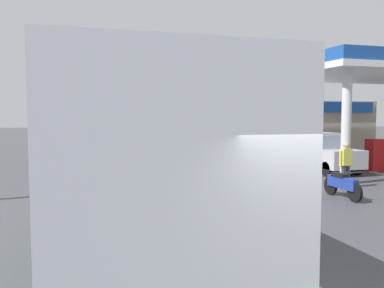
# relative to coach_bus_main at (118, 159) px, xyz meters

# --- Properties ---
(ground) EXTENTS (120.00, 120.00, 0.00)m
(ground) POSITION_rel_coach_bus_main_xyz_m (1.67, 15.14, -1.72)
(ground) COLOR #424247
(lane_divider_stripe) EXTENTS (0.16, 50.00, 0.01)m
(lane_divider_stripe) POSITION_rel_coach_bus_main_xyz_m (1.67, 10.14, -1.72)
(lane_divider_stripe) COLOR #D8CC4C
(lane_divider_stripe) RESTS_ON ground
(coach_bus_main) EXTENTS (2.60, 11.04, 3.69)m
(coach_bus_main) POSITION_rel_coach_bus_main_xyz_m (0.00, 0.00, 0.00)
(coach_bus_main) COLOR silver
(coach_bus_main) RESTS_ON ground
(gas_station_roadside) EXTENTS (9.10, 11.95, 5.10)m
(gas_station_roadside) POSITION_rel_coach_bus_main_xyz_m (12.70, 11.20, 0.91)
(gas_station_roadside) COLOR #194799
(gas_station_roadside) RESTS_ON ground
(car_at_pump) EXTENTS (1.70, 4.20, 1.82)m
(car_at_pump) POSITION_rel_coach_bus_main_xyz_m (10.24, 7.68, -0.71)
(car_at_pump) COLOR #B2B2B7
(car_at_pump) RESTS_ON ground
(minibus_opposing_lane) EXTENTS (2.04, 6.13, 2.44)m
(minibus_opposing_lane) POSITION_rel_coach_bus_main_xyz_m (3.70, 15.04, -0.25)
(minibus_opposing_lane) COLOR #264C9E
(minibus_opposing_lane) RESTS_ON ground
(motorcycle_parked_forecourt) EXTENTS (0.55, 1.80, 0.92)m
(motorcycle_parked_forecourt) POSITION_rel_coach_bus_main_xyz_m (7.26, 2.14, -1.28)
(motorcycle_parked_forecourt) COLOR black
(motorcycle_parked_forecourt) RESTS_ON ground
(pedestrian_near_pump) EXTENTS (0.55, 0.22, 1.66)m
(pedestrian_near_pump) POSITION_rel_coach_bus_main_xyz_m (8.87, 9.31, -0.79)
(pedestrian_near_pump) COLOR #33333F
(pedestrian_near_pump) RESTS_ON ground
(pedestrian_by_shop) EXTENTS (0.55, 0.22, 1.66)m
(pedestrian_by_shop) POSITION_rel_coach_bus_main_xyz_m (8.50, 3.61, -0.79)
(pedestrian_by_shop) COLOR #33333F
(pedestrian_by_shop) RESTS_ON ground
(car_trailing_behind_bus) EXTENTS (1.70, 4.20, 1.82)m
(car_trailing_behind_bus) POSITION_rel_coach_bus_main_xyz_m (-0.45, 18.51, -0.71)
(car_trailing_behind_bus) COLOR maroon
(car_trailing_behind_bus) RESTS_ON ground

